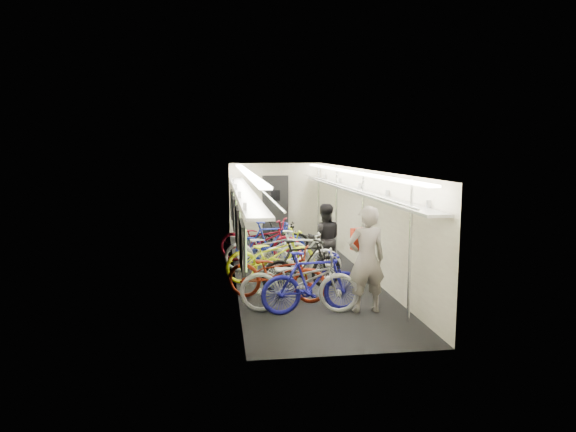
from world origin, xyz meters
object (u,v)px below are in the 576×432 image
object	(u,v)px
bicycle_1	(313,282)
passenger_mid	(324,239)
bicycle_0	(299,282)
passenger_near	(366,259)
backpack	(358,239)

from	to	relation	value
bicycle_1	passenger_mid	size ratio (longest dim) A/B	1.13
bicycle_0	passenger_near	xyz separation A→B (m)	(1.16, -0.14, 0.39)
bicycle_1	backpack	size ratio (longest dim) A/B	4.87
passenger_near	backpack	distance (m)	0.40
passenger_near	backpack	xyz separation A→B (m)	(-0.09, 0.20, 0.33)
bicycle_1	passenger_near	bearing A→B (deg)	-100.73
bicycle_0	backpack	bearing A→B (deg)	-77.24
bicycle_0	backpack	world-z (taller)	backpack
bicycle_0	passenger_mid	bearing A→B (deg)	-10.92
bicycle_1	passenger_mid	world-z (taller)	passenger_mid
passenger_near	bicycle_1	bearing A→B (deg)	-8.28
bicycle_0	bicycle_1	xyz separation A→B (m)	(0.22, -0.07, 0.00)
bicycle_0	bicycle_1	size ratio (longest dim) A/B	1.14
passenger_near	backpack	size ratio (longest dim) A/B	4.98
backpack	bicycle_0	bearing A→B (deg)	167.67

